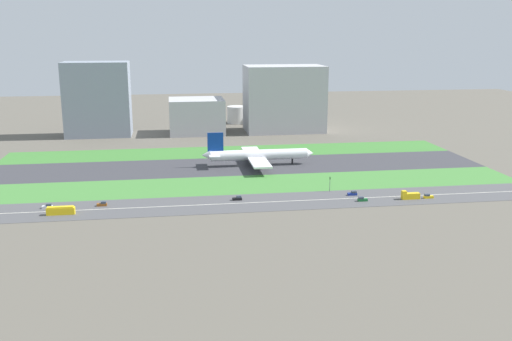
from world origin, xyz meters
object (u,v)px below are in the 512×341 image
car_5 (48,206)px  car_3 (428,196)px  car_2 (238,198)px  fuel_tank_east (301,112)px  fuel_tank_west (237,115)px  car_4 (102,204)px  fuel_tank_centre (265,112)px  car_0 (353,193)px  bus_0 (61,211)px  car_1 (362,199)px  truck_0 (410,196)px  terminal_building (98,99)px  airliner (256,155)px  traffic_light (330,183)px  office_tower (284,99)px  hangar_building (197,116)px

car_5 → car_3: size_ratio=1.00×
car_2 → fuel_tank_east: fuel_tank_east is taller
car_2 → fuel_tank_west: bearing=83.4°
car_4 → fuel_tank_centre: 252.79m
car_0 → fuel_tank_east: bearing=83.3°
bus_0 → fuel_tank_east: bearing=-123.7°
car_1 → fuel_tank_west: 238.92m
truck_0 → terminal_building: terminal_building is taller
car_5 → airliner: bearing=33.6°
car_3 → car_1: 31.82m
car_0 → fuel_tank_east: (26.69, 227.00, 7.19)m
car_0 → traffic_light: (-9.00, 7.99, 3.37)m
fuel_tank_west → fuel_tank_east: (55.11, 0.00, 1.09)m
car_4 → terminal_building: size_ratio=0.08×
office_tower → car_4: bearing=-123.0°
airliner → office_tower: 121.89m
car_4 → car_0: (115.10, 0.00, 0.00)m
bus_0 → car_4: size_ratio=2.64×
traffic_light → car_1: bearing=-60.4°
terminal_building → hangar_building: bearing=0.0°
car_2 → traffic_light: bearing=9.9°
terminal_building → bus_0: bearing=-88.4°
car_0 → fuel_tank_west: 228.85m
car_0 → traffic_light: 12.50m
fuel_tank_west → fuel_tank_east: size_ratio=0.71×
car_4 → fuel_tank_west: fuel_tank_west is taller
car_2 → car_4: size_ratio=1.00×
airliner → hangar_building: hangar_building is taller
bus_0 → terminal_building: terminal_building is taller
fuel_tank_centre → fuel_tank_east: 30.84m
car_5 → fuel_tank_west: 252.30m
car_5 → bus_0: 12.39m
truck_0 → office_tower: size_ratio=0.14×
truck_0 → car_0: (-24.10, 10.00, -0.75)m
bus_0 → office_tower: (133.99, 192.00, 23.25)m
car_2 → traffic_light: traffic_light is taller
fuel_tank_east → fuel_tank_centre: bearing=180.0°
traffic_light → fuel_tank_east: (35.69, 219.01, 3.82)m
car_0 → car_4: bearing=180.0°
car_3 → airliner: bearing=-48.5°
car_2 → bus_0: bearing=-172.5°
terminal_building → fuel_tank_west: terminal_building is taller
airliner → car_2: (-18.84, -68.00, -5.31)m
car_5 → car_0: 138.37m
airliner → office_tower: office_tower is taller
car_4 → fuel_tank_centre: bearing=64.0°
car_2 → terminal_building: terminal_building is taller
truck_0 → traffic_light: bearing=-28.5°
car_4 → hangar_building: hangar_building is taller
car_2 → traffic_light: size_ratio=0.61×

